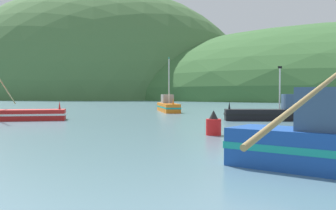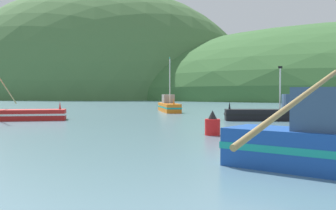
{
  "view_description": "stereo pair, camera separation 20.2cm",
  "coord_description": "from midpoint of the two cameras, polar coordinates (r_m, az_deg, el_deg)",
  "views": [
    {
      "loc": [
        9.53,
        -3.07,
        2.43
      ],
      "look_at": [
        2.54,
        27.98,
        1.4
      ],
      "focal_mm": 41.56,
      "sensor_mm": 36.0,
      "label": 1
    },
    {
      "loc": [
        9.73,
        -3.02,
        2.43
      ],
      "look_at": [
        2.54,
        27.98,
        1.4
      ],
      "focal_mm": 41.56,
      "sensor_mm": 36.0,
      "label": 2
    }
  ],
  "objects": [
    {
      "name": "fishing_boat_orange",
      "position": [
        49.04,
        -0.13,
        -0.14
      ],
      "size": [
        4.81,
        8.88,
        6.79
      ],
      "rotation": [
        0.0,
        0.0,
        5.08
      ],
      "color": "orange",
      "rests_on": "ground"
    },
    {
      "name": "channel_buoy",
      "position": [
        22.28,
        6.44,
        -2.93
      ],
      "size": [
        0.87,
        0.87,
        1.42
      ],
      "color": "red",
      "rests_on": "ground"
    },
    {
      "name": "hill_mid_right",
      "position": [
        263.74,
        -11.63,
        1.29
      ],
      "size": [
        107.95,
        86.36,
        99.3
      ],
      "primitive_type": "ellipsoid",
      "color": "#386633",
      "rests_on": "ground"
    },
    {
      "name": "fishing_boat_black",
      "position": [
        34.94,
        15.99,
        -1.09
      ],
      "size": [
        9.32,
        3.36,
        4.7
      ],
      "rotation": [
        0.0,
        0.0,
        3.3
      ],
      "color": "black",
      "rests_on": "ground"
    },
    {
      "name": "hill_far_center",
      "position": [
        167.04,
        -10.51,
        0.99
      ],
      "size": [
        129.88,
        103.91,
        90.55
      ],
      "primitive_type": "ellipsoid",
      "color": "#47703D",
      "rests_on": "ground"
    }
  ]
}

